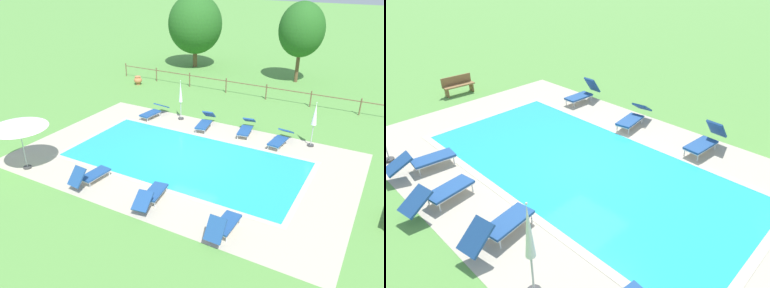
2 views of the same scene
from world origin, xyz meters
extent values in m
plane|color=#599342|center=(0.00, 0.00, 0.00)|extent=(160.00, 160.00, 0.00)
cube|color=#B2A893|center=(0.00, 0.00, 0.00)|extent=(15.33, 9.58, 0.01)
cube|color=#23A8C1|center=(0.00, 0.00, 0.01)|extent=(10.90, 5.16, 0.01)
cube|color=#C0B59F|center=(0.00, 2.70, 0.01)|extent=(11.38, 0.24, 0.01)
cube|color=#C0B59F|center=(0.00, -2.70, 0.01)|extent=(11.38, 0.24, 0.01)
cube|color=#C0B59F|center=(5.57, 0.00, 0.01)|extent=(0.24, 5.16, 0.01)
cube|color=#C0B59F|center=(-5.57, 0.00, 0.01)|extent=(0.24, 5.16, 0.01)
cube|color=navy|center=(-2.31, -3.48, 0.32)|extent=(0.69, 1.34, 0.07)
cube|color=navy|center=(-2.38, -4.41, 0.63)|extent=(0.64, 0.64, 0.68)
cube|color=silver|center=(-2.31, -3.48, 0.26)|extent=(0.66, 1.31, 0.04)
cylinder|color=silver|center=(-2.53, -2.91, 0.14)|extent=(0.04, 0.04, 0.28)
cylinder|color=silver|center=(-2.02, -2.95, 0.14)|extent=(0.04, 0.04, 0.28)
cylinder|color=silver|center=(-2.61, -4.02, 0.14)|extent=(0.04, 0.04, 0.28)
cylinder|color=silver|center=(-2.10, -4.05, 0.14)|extent=(0.04, 0.04, 0.28)
cube|color=navy|center=(-0.81, 3.46, 0.32)|extent=(0.81, 1.38, 0.07)
cube|color=navy|center=(-0.97, 4.43, 0.56)|extent=(0.71, 0.81, 0.55)
cube|color=silver|center=(-0.81, 3.46, 0.26)|extent=(0.77, 1.35, 0.04)
cylinder|color=silver|center=(-0.46, 2.95, 0.14)|extent=(0.04, 0.04, 0.28)
cylinder|color=silver|center=(-0.97, 2.87, 0.14)|extent=(0.04, 0.04, 0.28)
cylinder|color=silver|center=(-0.65, 4.04, 0.14)|extent=(0.04, 0.04, 0.28)
cylinder|color=silver|center=(-1.15, 3.96, 0.14)|extent=(0.04, 0.04, 0.28)
cube|color=navy|center=(1.47, 3.82, 0.32)|extent=(0.80, 1.38, 0.07)
cube|color=navy|center=(1.31, 4.82, 0.52)|extent=(0.72, 0.85, 0.48)
cube|color=silver|center=(1.47, 3.82, 0.26)|extent=(0.77, 1.35, 0.04)
cylinder|color=silver|center=(1.81, 3.32, 0.14)|extent=(0.04, 0.04, 0.28)
cylinder|color=silver|center=(1.31, 3.23, 0.14)|extent=(0.04, 0.04, 0.28)
cylinder|color=silver|center=(1.64, 4.41, 0.14)|extent=(0.04, 0.04, 0.28)
cylinder|color=silver|center=(1.13, 4.32, 0.14)|extent=(0.04, 0.04, 0.28)
cube|color=navy|center=(3.40, 3.38, 0.32)|extent=(0.72, 1.35, 0.07)
cube|color=navy|center=(3.50, 4.40, 0.50)|extent=(0.67, 0.84, 0.44)
cube|color=silver|center=(3.40, 3.38, 0.26)|extent=(0.69, 1.32, 0.04)
cylinder|color=silver|center=(3.60, 2.81, 0.14)|extent=(0.04, 0.04, 0.28)
cylinder|color=silver|center=(3.09, 2.86, 0.14)|extent=(0.04, 0.04, 0.28)
cylinder|color=silver|center=(3.71, 3.91, 0.14)|extent=(0.04, 0.04, 0.28)
cylinder|color=silver|center=(3.20, 3.96, 0.14)|extent=(0.04, 0.04, 0.28)
cube|color=navy|center=(3.89, -3.80, 0.32)|extent=(0.61, 1.31, 0.07)
cube|color=navy|center=(3.88, -4.69, 0.66)|extent=(0.61, 0.55, 0.73)
cube|color=silver|center=(3.89, -3.80, 0.26)|extent=(0.58, 1.28, 0.04)
cylinder|color=silver|center=(3.64, -3.24, 0.14)|extent=(0.04, 0.04, 0.28)
cylinder|color=silver|center=(4.15, -3.25, 0.14)|extent=(0.04, 0.04, 0.28)
cylinder|color=silver|center=(3.63, -4.35, 0.14)|extent=(0.04, 0.04, 0.28)
cylinder|color=silver|center=(4.14, -4.35, 0.14)|extent=(0.04, 0.04, 0.28)
cube|color=navy|center=(0.64, -3.38, 0.32)|extent=(0.79, 1.38, 0.07)
cube|color=navy|center=(0.80, -4.38, 0.53)|extent=(0.71, 0.84, 0.49)
cube|color=silver|center=(0.64, -3.38, 0.26)|extent=(0.76, 1.35, 0.04)
cylinder|color=silver|center=(0.31, -2.87, 0.14)|extent=(0.04, 0.04, 0.28)
cylinder|color=silver|center=(0.81, -2.80, 0.14)|extent=(0.04, 0.04, 0.28)
cylinder|color=silver|center=(0.48, -3.97, 0.14)|extent=(0.04, 0.04, 0.28)
cylinder|color=silver|center=(0.98, -3.89, 0.14)|extent=(0.04, 0.04, 0.28)
cylinder|color=#B2B5B7|center=(-2.69, 4.19, 0.54)|extent=(0.04, 0.04, 1.07)
cone|color=white|center=(-2.69, 4.19, 1.69)|extent=(0.21, 0.21, 1.23)
sphere|color=white|center=(-2.69, 4.19, 2.32)|extent=(0.05, 0.05, 0.05)
cylinder|color=#383838|center=(4.82, 4.29, 0.04)|extent=(0.32, 0.32, 0.08)
cube|color=olive|center=(8.88, -0.54, 0.44)|extent=(0.52, 1.52, 0.06)
cube|color=olive|center=(9.08, -0.56, 0.67)|extent=(0.13, 1.50, 0.40)
cube|color=olive|center=(8.84, -1.18, 0.21)|extent=(0.40, 0.08, 0.41)
cube|color=olive|center=(8.91, 0.09, 0.21)|extent=(0.40, 0.08, 0.41)
camera|label=1|loc=(7.94, -13.45, 8.34)|focal=35.32mm
camera|label=2|loc=(-6.72, 7.00, 6.15)|focal=32.87mm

